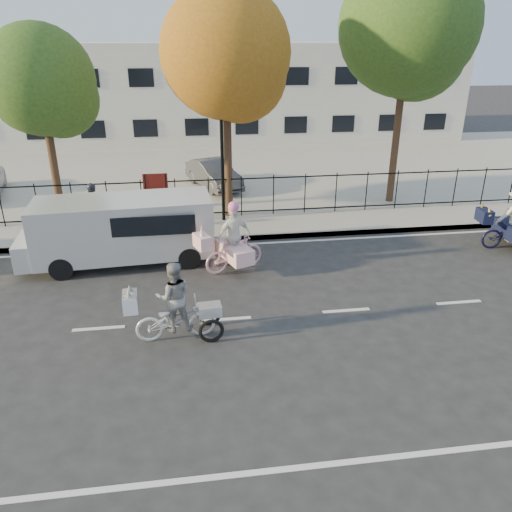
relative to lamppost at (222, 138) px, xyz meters
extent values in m
plane|color=#333334|center=(-0.50, -6.80, -3.11)|extent=(120.00, 120.00, 0.00)
cube|color=#A8A399|center=(-0.50, -1.75, -3.04)|extent=(60.00, 0.10, 0.15)
cube|color=#A8A399|center=(-0.50, -0.70, -3.04)|extent=(60.00, 2.20, 0.15)
cube|color=#A8A399|center=(-0.50, 8.20, -3.04)|extent=(60.00, 15.60, 0.15)
cube|color=silver|center=(-0.50, 18.20, -0.11)|extent=(34.00, 10.00, 6.00)
cylinder|color=black|center=(0.00, 0.00, -0.96)|extent=(0.12, 0.12, 4.00)
sphere|color=white|center=(0.00, 0.00, 1.19)|extent=(0.36, 0.36, 0.36)
cylinder|color=black|center=(-2.70, 0.00, -2.06)|extent=(0.06, 0.06, 1.80)
cylinder|color=black|center=(-2.00, 0.00, -2.06)|extent=(0.06, 0.06, 1.80)
cube|color=#59140F|center=(-2.35, 0.00, -1.46)|extent=(0.85, 0.04, 0.60)
imported|color=white|center=(-1.68, -7.43, -2.65)|extent=(1.82, 0.76, 0.93)
imported|color=white|center=(-1.68, -7.43, -2.07)|extent=(0.84, 0.68, 1.63)
cube|color=white|center=(-2.61, -7.51, -2.08)|extent=(0.35, 0.59, 0.37)
cone|color=white|center=(-2.61, -7.38, -1.83)|extent=(0.14, 0.14, 0.19)
cone|color=white|center=(-2.61, -7.63, -1.83)|extent=(0.14, 0.14, 0.19)
torus|color=black|center=(-0.91, -7.73, -2.82)|extent=(0.58, 0.13, 0.58)
torus|color=black|center=(-0.91, -7.01, -2.82)|extent=(0.58, 0.13, 0.58)
cube|color=white|center=(-0.91, -7.37, -2.49)|extent=(0.54, 0.40, 0.26)
imported|color=#F9BECC|center=(-0.02, -4.04, -2.57)|extent=(1.88, 1.13, 1.09)
imported|color=white|center=(-0.02, -4.04, -2.01)|extent=(1.09, 0.75, 1.72)
cube|color=#FFC2C6|center=(-0.94, -4.40, -2.02)|extent=(0.52, 0.68, 0.39)
cone|color=white|center=(-0.94, -4.40, -1.67)|extent=(0.13, 0.13, 0.35)
cube|color=#FFC2C6|center=(-0.02, -4.04, -2.51)|extent=(1.07, 1.54, 0.44)
sphere|color=pink|center=(-0.02, -4.04, -1.17)|extent=(0.31, 0.31, 0.31)
imported|color=black|center=(8.96, -3.60, -2.61)|extent=(1.97, 0.84, 1.01)
cube|color=black|center=(7.96, -3.51, -1.99)|extent=(0.39, 0.64, 0.40)
cone|color=gold|center=(7.96, -3.31, -1.77)|extent=(0.13, 0.26, 0.36)
cone|color=gold|center=(7.96, -3.71, -1.77)|extent=(0.13, 0.26, 0.36)
cube|color=black|center=(8.96, -3.60, -2.50)|extent=(0.75, 1.50, 0.45)
cube|color=silver|center=(-3.15, -3.00, -1.98)|extent=(5.19, 2.22, 1.69)
cube|color=silver|center=(-5.93, -3.00, -2.45)|extent=(0.59, 1.86, 0.75)
cylinder|color=black|center=(-4.94, -3.83, -2.78)|extent=(0.67, 0.29, 0.66)
cylinder|color=black|center=(-4.94, -2.17, -2.78)|extent=(0.67, 0.29, 0.66)
cylinder|color=black|center=(-1.37, -3.83, -2.78)|extent=(0.67, 0.29, 0.66)
cylinder|color=black|center=(-1.37, -2.17, -2.78)|extent=(0.67, 0.29, 0.66)
imported|color=black|center=(-4.42, -0.64, -2.10)|extent=(0.63, 0.42, 1.73)
imported|color=#46474D|center=(-0.08, 4.40, -2.36)|extent=(2.48, 3.86, 1.20)
cylinder|color=#442D1D|center=(-5.98, 1.40, -0.95)|extent=(0.28, 0.28, 4.32)
sphere|color=#385B1E|center=(-5.98, 1.40, 1.83)|extent=(3.71, 3.71, 3.71)
sphere|color=#385B1E|center=(-5.48, 1.60, 1.21)|extent=(2.72, 2.72, 2.72)
cylinder|color=#442D1D|center=(0.25, 0.50, -0.57)|extent=(0.28, 0.28, 5.08)
sphere|color=#9F6219|center=(0.25, 0.50, 2.69)|extent=(4.35, 4.35, 4.35)
sphere|color=#9F6219|center=(0.75, 0.70, 1.97)|extent=(3.19, 3.19, 3.19)
cylinder|color=#442D1D|center=(6.89, 1.40, -0.20)|extent=(0.28, 0.28, 5.83)
sphere|color=#385B1E|center=(6.89, 1.40, 3.55)|extent=(5.00, 5.00, 5.00)
sphere|color=#385B1E|center=(7.39, 1.60, 2.72)|extent=(3.67, 3.67, 3.67)
camera|label=1|loc=(-1.25, -17.22, 3.12)|focal=35.00mm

